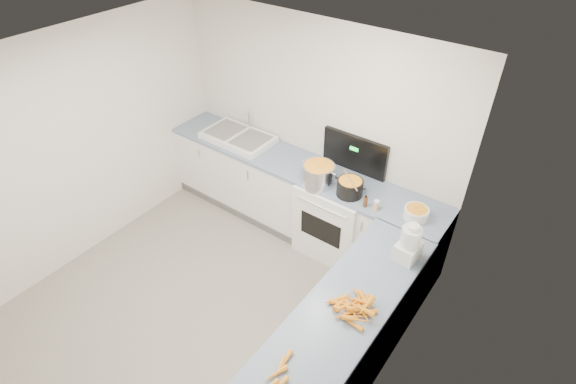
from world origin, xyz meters
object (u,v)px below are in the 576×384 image
Objects in this scene: steel_pot at (318,175)px; mixing_bowl at (416,213)px; extract_bottle at (365,202)px; spice_jar at (376,206)px; stove at (337,215)px; food_processor at (409,244)px; sink at (238,137)px; black_pot at (350,188)px.

steel_pot reaches higher than mixing_bowl.
extract_bottle is (0.59, -0.05, -0.05)m from steel_pot.
steel_pot is 0.70m from spice_jar.
steel_pot is at bearing 177.89° from spice_jar.
steel_pot is at bearing -136.99° from stove.
spice_jar is at bearing -19.20° from stove.
food_processor is (0.52, -0.43, 0.11)m from spice_jar.
sink is 1.88m from extract_bottle.
food_processor is (0.86, -0.48, 0.08)m from black_pot.
mixing_bowl reaches higher than spice_jar.
extract_bottle is (-0.47, -0.14, 0.00)m from mixing_bowl.
stove is 0.62m from steel_pot.
stove is at bearing 146.57° from black_pot.
steel_pot is at bearing -175.29° from black_pot.
sink reaches higher than black_pot.
food_processor reaches higher than mixing_bowl.
spice_jar is (0.33, -0.06, -0.03)m from black_pot.
food_processor reaches higher than spice_jar.
extract_bottle is at bearing -4.52° from steel_pot.
extract_bottle reaches higher than mixing_bowl.
black_pot is 0.72× the size of food_processor.
spice_jar is 0.68m from food_processor.
extract_bottle is (0.42, -0.20, 0.52)m from stove.
steel_pot is 1.26× the size of black_pot.
food_processor reaches higher than extract_bottle.
stove reaches higher than food_processor.
black_pot is at bearing 4.71° from steel_pot.
mixing_bowl is at bearing 4.97° from steel_pot.
extract_bottle is at bearing -169.21° from spice_jar.
stove is at bearing 153.94° from extract_bottle.
extract_bottle is at bearing -6.72° from sink.
food_processor is (1.22, -0.45, 0.06)m from steel_pot.
steel_pot is 3.07× the size of extract_bottle.
mixing_bowl is at bearing -2.00° from sink.
black_pot is at bearing -174.90° from mixing_bowl.
sink is at bearing 178.00° from mixing_bowl.
stove is 5.06× the size of black_pot.
spice_jar is at bearing 10.79° from extract_bottle.
mixing_bowl is 2.13× the size of extract_bottle.
food_processor is at bearing -20.40° from steel_pot.
mixing_bowl is at bearing 106.22° from food_processor.
spice_jar is at bearing -5.76° from sink.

